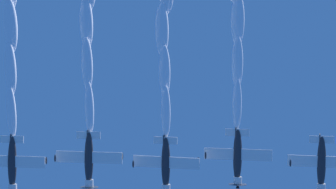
# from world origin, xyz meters

# --- Properties ---
(airplane_lead) EXTENTS (8.35, 9.41, 3.64)m
(airplane_lead) POSITION_xyz_m (2.92, 26.66, 94.20)
(airplane_lead) COLOR #232328
(airplane_left_wingman) EXTENTS (8.36, 9.42, 3.54)m
(airplane_left_wingman) POSITION_xyz_m (1.49, 16.35, 94.88)
(airplane_left_wingman) COLOR #232328
(airplane_right_wingman) EXTENTS (8.38, 9.29, 3.21)m
(airplane_right_wingman) POSITION_xyz_m (1.12, 5.76, 94.73)
(airplane_right_wingman) COLOR #232328
(airplane_outer_left) EXTENTS (8.35, 9.37, 3.68)m
(airplane_outer_left) POSITION_xyz_m (-0.79, -4.00, 95.27)
(airplane_outer_left) COLOR #232328
(airplane_outer_right) EXTENTS (8.38, 9.35, 3.27)m
(airplane_outer_right) POSITION_xyz_m (-1.05, -15.49, 94.66)
(airplane_outer_right) COLOR #232328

